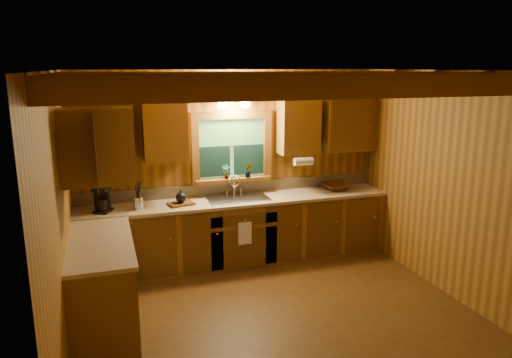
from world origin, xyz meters
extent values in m
plane|color=#523513|center=(0.00, 0.00, 0.00)|extent=(4.20, 4.20, 0.00)
plane|color=brown|center=(0.00, 0.00, 2.60)|extent=(4.20, 4.20, 0.00)
plane|color=brown|center=(0.00, 1.90, 1.30)|extent=(4.20, 0.00, 4.20)
plane|color=brown|center=(0.00, -1.90, 1.30)|extent=(4.20, 0.00, 4.20)
plane|color=brown|center=(-2.10, 0.00, 1.30)|extent=(0.00, 3.80, 3.80)
plane|color=brown|center=(2.10, 0.00, 1.30)|extent=(0.00, 3.80, 3.80)
cube|color=brown|center=(0.00, -1.20, 2.49)|extent=(4.20, 0.14, 0.18)
cube|color=brown|center=(0.00, -0.40, 2.49)|extent=(4.20, 0.14, 0.18)
cube|color=brown|center=(0.00, 0.40, 2.49)|extent=(4.20, 0.14, 0.18)
cube|color=brown|center=(0.00, 1.20, 2.49)|extent=(4.20, 0.14, 0.18)
cube|color=brown|center=(0.00, 1.59, 0.43)|extent=(4.20, 0.62, 0.86)
cube|color=brown|center=(-1.79, 0.48, 0.43)|extent=(0.62, 1.60, 0.86)
cube|color=tan|center=(0.00, 1.59, 0.88)|extent=(4.20, 0.66, 0.04)
cube|color=tan|center=(-1.78, 0.48, 0.88)|extent=(0.64, 1.60, 0.04)
cube|color=tan|center=(0.00, 1.89, 0.98)|extent=(4.20, 0.02, 0.16)
cube|color=white|center=(-1.47, 0.68, 0.43)|extent=(0.02, 0.60, 0.80)
cube|color=brown|center=(-1.70, 1.73, 1.84)|extent=(0.78, 0.34, 0.78)
cube|color=brown|center=(-0.92, 1.73, 1.84)|extent=(0.55, 0.34, 0.78)
cube|color=brown|center=(0.92, 1.73, 1.84)|extent=(0.55, 0.34, 0.78)
cube|color=brown|center=(1.70, 1.73, 1.84)|extent=(0.78, 0.34, 0.78)
cube|color=brown|center=(-1.93, 0.68, 1.84)|extent=(0.34, 1.10, 0.78)
cube|color=brown|center=(0.00, 1.86, 2.00)|extent=(1.12, 0.08, 0.10)
cube|color=brown|center=(0.00, 1.86, 1.10)|extent=(1.12, 0.08, 0.10)
cube|color=brown|center=(-0.51, 1.86, 1.55)|extent=(0.10, 0.08, 0.80)
cube|color=brown|center=(0.51, 1.86, 1.55)|extent=(0.10, 0.08, 0.80)
cube|color=#3F8237|center=(0.00, 1.90, 1.55)|extent=(0.92, 0.01, 0.80)
cube|color=#0F2B2C|center=(-0.24, 1.87, 1.37)|extent=(0.42, 0.02, 0.42)
cube|color=#0F2B2C|center=(0.24, 1.87, 1.37)|extent=(0.42, 0.02, 0.42)
cylinder|color=black|center=(0.00, 1.87, 1.57)|extent=(0.92, 0.01, 0.01)
cube|color=brown|center=(0.00, 1.82, 1.12)|extent=(1.06, 0.14, 0.04)
cylinder|color=black|center=(0.00, 1.86, 2.23)|extent=(0.08, 0.03, 0.08)
cylinder|color=black|center=(-0.10, 1.80, 2.23)|extent=(0.09, 0.17, 0.08)
cylinder|color=black|center=(0.10, 1.80, 2.23)|extent=(0.09, 0.17, 0.08)
sphere|color=#FFE0A5|center=(-0.16, 1.74, 2.16)|extent=(0.13, 0.13, 0.13)
sphere|color=#FFE0A5|center=(0.16, 1.74, 2.16)|extent=(0.13, 0.13, 0.13)
cylinder|color=white|center=(0.92, 1.53, 1.37)|extent=(0.27, 0.11, 0.11)
cube|color=white|center=(0.00, 1.26, 0.52)|extent=(0.18, 0.01, 0.30)
cube|color=silver|center=(0.00, 1.60, 0.91)|extent=(0.82, 0.48, 0.02)
cube|color=#262628|center=(-0.19, 1.60, 0.84)|extent=(0.34, 0.40, 0.14)
cube|color=#262628|center=(0.19, 1.60, 0.84)|extent=(0.34, 0.40, 0.14)
cylinder|color=silver|center=(0.00, 1.78, 1.01)|extent=(0.04, 0.04, 0.22)
torus|color=silver|center=(0.00, 1.72, 1.12)|extent=(0.16, 0.02, 0.16)
cube|color=black|center=(-1.73, 1.53, 0.91)|extent=(0.18, 0.22, 0.03)
cube|color=black|center=(-1.73, 1.60, 1.07)|extent=(0.18, 0.08, 0.30)
cube|color=black|center=(-1.73, 1.51, 1.20)|extent=(0.18, 0.20, 0.04)
cylinder|color=black|center=(-1.73, 1.50, 1.00)|extent=(0.11, 0.11, 0.13)
cylinder|color=silver|center=(-1.31, 1.52, 0.98)|extent=(0.12, 0.12, 0.15)
cylinder|color=black|center=(-1.33, 1.51, 1.14)|extent=(0.03, 0.04, 0.23)
cylinder|color=black|center=(-1.31, 1.52, 1.14)|extent=(0.01, 0.01, 0.23)
cylinder|color=black|center=(-1.30, 1.53, 1.14)|extent=(0.03, 0.04, 0.23)
cylinder|color=black|center=(-1.28, 1.54, 1.14)|extent=(0.04, 0.06, 0.22)
cube|color=#573712|center=(-0.77, 1.55, 0.91)|extent=(0.35, 0.28, 0.03)
sphere|color=black|center=(-0.77, 1.55, 1.00)|extent=(0.13, 0.13, 0.13)
cylinder|color=black|center=(-0.77, 1.55, 1.08)|extent=(0.02, 0.02, 0.04)
imported|color=#48230C|center=(1.48, 1.63, 0.95)|extent=(0.42, 0.42, 0.10)
imported|color=#573712|center=(-0.11, 1.79, 1.24)|extent=(0.12, 0.10, 0.20)
imported|color=#573712|center=(0.21, 1.78, 1.24)|extent=(0.13, 0.12, 0.20)
camera|label=1|loc=(-1.70, -4.42, 2.63)|focal=33.78mm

